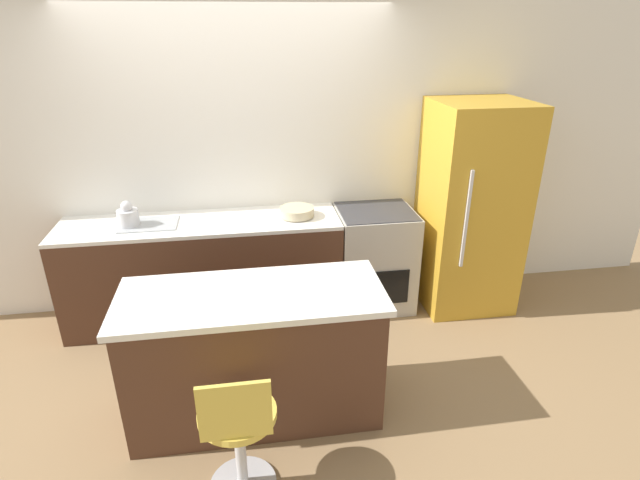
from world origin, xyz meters
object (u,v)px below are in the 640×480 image
(oven_range, at_px, (374,258))
(kettle, at_px, (128,216))
(stool_chair, at_px, (239,436))
(mixing_bowl, at_px, (297,212))
(refrigerator, at_px, (470,208))

(oven_range, bearing_deg, kettle, -179.77)
(stool_chair, height_order, mixing_bowl, mixing_bowl)
(oven_range, distance_m, kettle, 2.07)
(mixing_bowl, bearing_deg, oven_range, 0.68)
(refrigerator, distance_m, mixing_bowl, 1.50)
(refrigerator, distance_m, stool_chair, 2.73)
(oven_range, relative_size, refrigerator, 0.50)
(oven_range, height_order, refrigerator, refrigerator)
(oven_range, xyz_separation_m, mixing_bowl, (-0.68, -0.01, 0.48))
(oven_range, bearing_deg, mixing_bowl, -179.32)
(stool_chair, xyz_separation_m, mixing_bowl, (0.52, 1.83, 0.53))
(refrigerator, xyz_separation_m, mixing_bowl, (-1.49, 0.06, 0.03))
(stool_chair, distance_m, mixing_bowl, 1.98)
(kettle, bearing_deg, oven_range, 0.23)
(oven_range, bearing_deg, stool_chair, -123.15)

